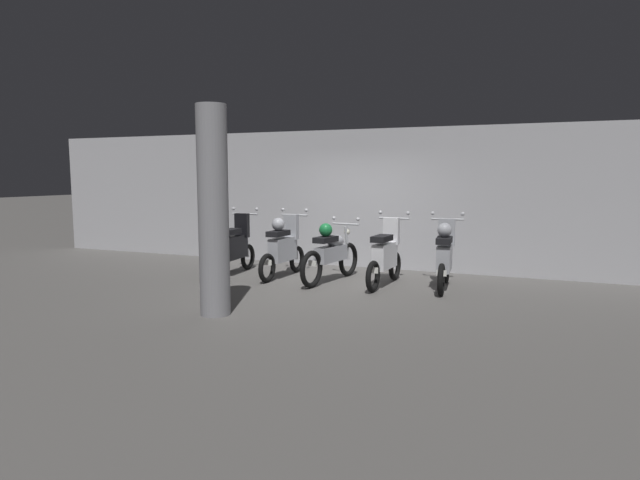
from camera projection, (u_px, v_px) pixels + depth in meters
ground_plane at (323, 286)px, 9.46m from camera, size 80.00×80.00×0.00m
back_wall at (362, 199)px, 11.35m from camera, size 16.00×0.30×2.87m
motorbike_slot_0 at (235, 247)px, 10.51m from camera, size 0.59×1.68×1.29m
motorbike_slot_1 at (283, 247)px, 10.20m from camera, size 0.59×1.68×1.29m
motorbike_slot_2 at (331, 253)px, 9.75m from camera, size 0.60×1.94×1.15m
motorbike_slot_3 at (385, 256)px, 9.41m from camera, size 0.59×1.68×1.29m
motorbike_slot_4 at (445, 256)px, 9.15m from camera, size 0.59×1.68×1.29m
support_pillar at (213, 212)px, 7.32m from camera, size 0.42×0.42×2.87m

